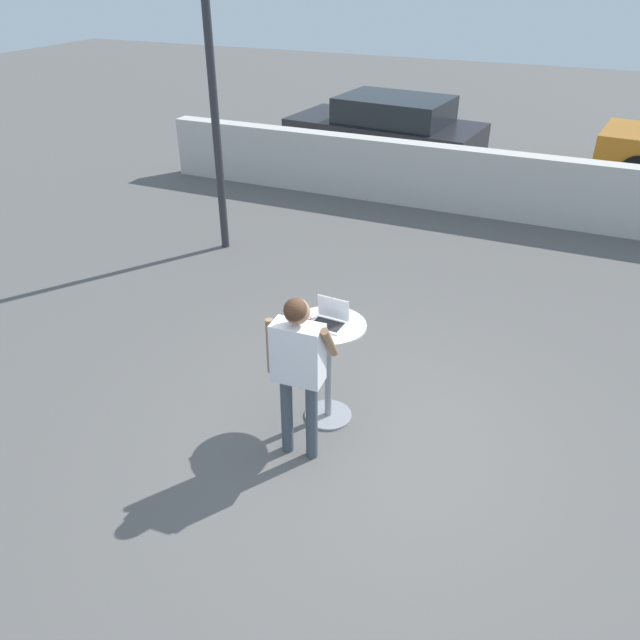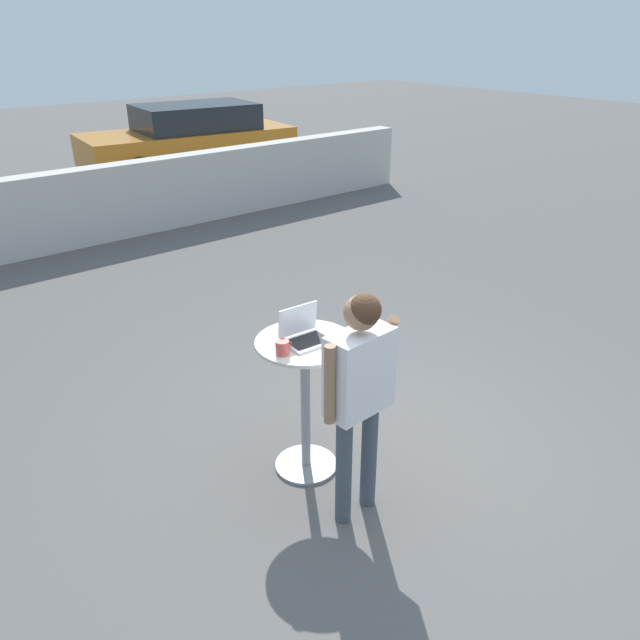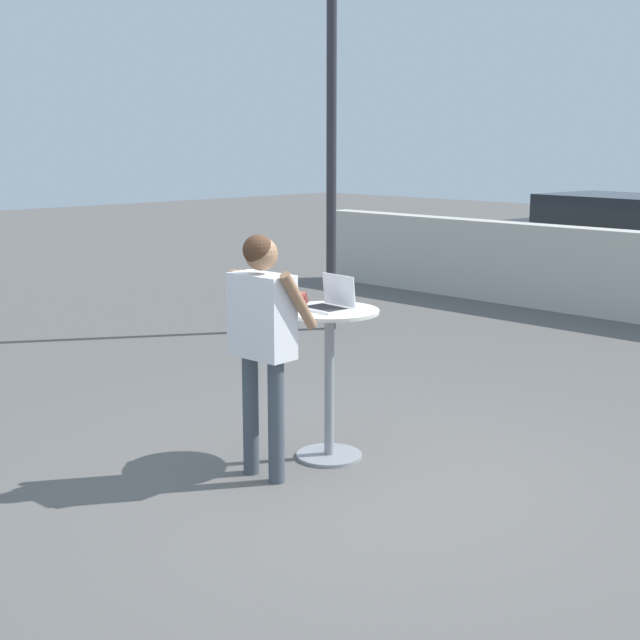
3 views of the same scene
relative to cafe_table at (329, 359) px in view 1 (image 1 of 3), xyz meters
The scene contains 8 objects.
ground_plane 0.94m from the cafe_table, 24.17° to the right, with size 50.00×50.00×0.00m, color #5B5956.
pavement_kerb 6.39m from the cafe_table, 84.82° to the left, with size 13.19×0.35×1.14m.
cafe_table is the anchor object (origin of this frame).
laptop 0.44m from the cafe_table, 66.86° to the left, with size 0.33×0.28×0.24m.
coffee_mug 0.50m from the cafe_table, 166.60° to the right, with size 0.13×0.09×0.10m.
standing_person 0.70m from the cafe_table, 93.55° to the right, with size 0.59×0.38×1.66m.
parked_car_near_street 8.93m from the cafe_table, 104.71° to the left, with size 4.30×2.31×1.45m.
street_lamp 5.22m from the cafe_table, 134.13° to the left, with size 0.32×0.32×5.13m.
Camera 1 is at (1.34, -4.33, 4.07)m, focal length 35.00 mm.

